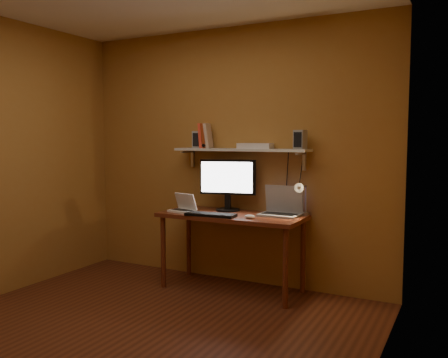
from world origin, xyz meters
The scene contains 14 objects.
room centered at (0.00, 0.00, 1.30)m, with size 3.44×3.24×2.64m.
desk centered at (0.17, 1.28, 0.66)m, with size 1.40×0.60×0.75m.
wall_shelf centered at (0.17, 1.47, 1.36)m, with size 1.40×0.25×0.21m.
monitor centered at (0.04, 1.43, 1.04)m, with size 0.56×0.29×0.51m.
laptop centered at (0.62, 1.42, 0.82)m, with size 0.37×0.27×0.28m.
netbook centered at (-0.32, 1.17, 0.80)m, with size 0.28×0.22×0.18m.
keyboard centered at (0.05, 1.07, 0.76)m, with size 0.48×0.16×0.03m, color black.
mouse centered at (0.43, 1.12, 0.77)m, with size 0.10×0.06×0.03m, color white.
desk_lamp centered at (0.83, 1.41, 0.96)m, with size 0.09×0.23×0.38m.
speaker_left centered at (-0.32, 1.46, 1.46)m, with size 0.10×0.10×0.17m, color gray.
speaker_right centered at (0.78, 1.46, 1.46)m, with size 0.10×0.10×0.18m, color gray.
books centered at (-0.24, 1.48, 1.50)m, with size 0.16×0.18×0.25m.
shelf_camera centered at (-0.22, 1.42, 1.40)m, with size 0.09×0.04×0.06m.
router centered at (0.32, 1.48, 1.40)m, with size 0.32×0.22×0.05m, color white.
Camera 1 is at (2.19, -2.77, 1.48)m, focal length 38.00 mm.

